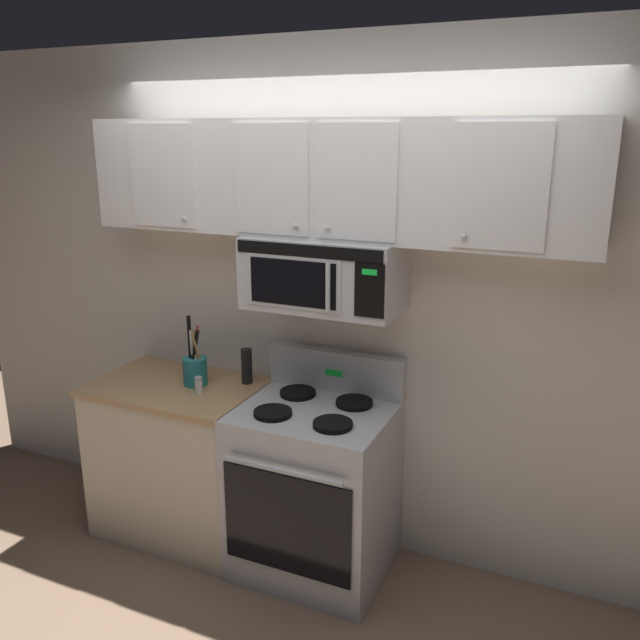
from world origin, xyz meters
name	(u,v)px	position (x,y,z in m)	size (l,w,h in m)	color
ground_plane	(279,614)	(0.00, 0.00, 0.00)	(8.00, 8.00, 0.00)	#7A604C
back_wall	(343,306)	(0.00, 0.79, 1.35)	(5.20, 0.10, 2.70)	silver
stove_range	(315,486)	(0.00, 0.42, 0.47)	(0.76, 0.69, 1.12)	#B7BABF
over_range_microwave	(324,273)	(0.00, 0.54, 1.58)	(0.76, 0.43, 0.35)	#B7BABF
upper_cabinets	(327,179)	(0.00, 0.57, 2.02)	(2.50, 0.36, 0.55)	silver
counter_segment	(182,457)	(-0.84, 0.43, 0.45)	(0.93, 0.65, 0.90)	beige
utensil_crock_teal	(195,368)	(-0.74, 0.47, 1.00)	(0.13, 0.13, 0.38)	teal
salt_shaker	(199,385)	(-0.65, 0.37, 0.95)	(0.04, 0.04, 0.09)	white
pepper_mill	(247,366)	(-0.49, 0.60, 1.00)	(0.06, 0.06, 0.20)	black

